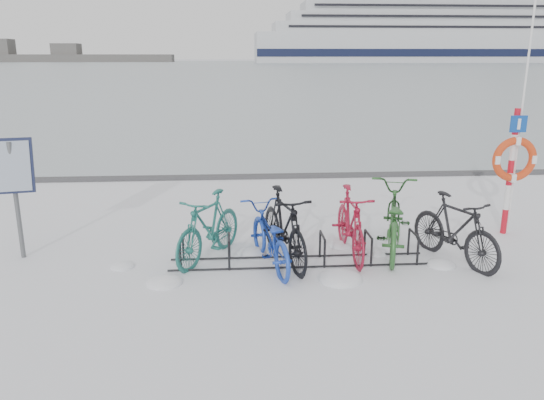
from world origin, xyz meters
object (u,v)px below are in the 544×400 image
lifebuoy_station (514,159)px  cruise_ferry (419,32)px  bike_rack (299,252)px  info_board (12,173)px

lifebuoy_station → cruise_ferry: size_ratio=0.03×
lifebuoy_station → cruise_ferry: cruise_ferry is taller
bike_rack → info_board: size_ratio=2.09×
info_board → lifebuoy_station: lifebuoy_station is taller
bike_rack → info_board: 4.56m
info_board → cruise_ferry: 240.49m
info_board → lifebuoy_station: bearing=-7.3°
lifebuoy_station → bike_rack: bearing=-164.2°
info_board → cruise_ferry: size_ratio=0.01×
bike_rack → lifebuoy_station: (3.87, 1.09, 1.19)m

